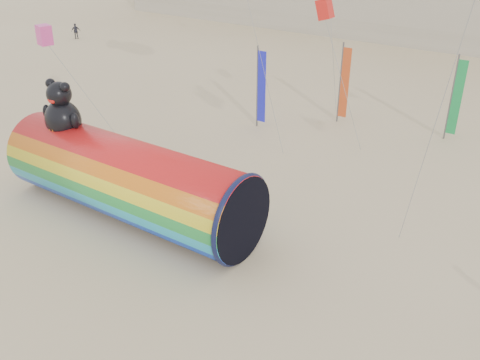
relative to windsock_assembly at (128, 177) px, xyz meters
The scene contains 3 objects.
ground 4.72m from the windsock_assembly, ahead, with size 160.00×160.00×0.00m, color #CCB58C.
windsock_assembly is the anchor object (origin of this frame).
festival_banners 15.86m from the windsock_assembly, 75.89° to the left, with size 11.21×4.83×5.20m.
Camera 1 is at (11.80, -15.05, 12.79)m, focal length 40.00 mm.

